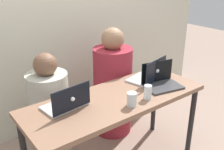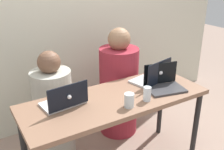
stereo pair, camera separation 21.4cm
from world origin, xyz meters
The scene contains 9 objects.
back_wall centered at (0.00, 1.10, 1.17)m, with size 4.50×0.10×2.34m, color beige.
desk centered at (0.00, 0.00, 0.68)m, with size 1.57×0.60×0.76m.
person_on_left centered at (-0.37, 0.53, 0.48)m, with size 0.38×0.38×1.07m.
person_on_right centered at (0.37, 0.53, 0.53)m, with size 0.52×0.52×1.20m.
laptop_front_right centered at (0.46, -0.07, 0.80)m, with size 0.36×0.28×0.21m.
laptop_back_right centered at (0.45, 0.08, 0.81)m, with size 0.38×0.31×0.23m.
laptop_back_left centered at (-0.41, 0.09, 0.80)m, with size 0.35×0.25×0.20m.
water_glass_right centered at (0.19, -0.17, 0.81)m, with size 0.06×0.06×0.12m.
water_glass_center centered at (0.01, -0.18, 0.80)m, with size 0.08×0.08×0.11m.
Camera 2 is at (-1.02, -1.64, 1.77)m, focal length 42.00 mm.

